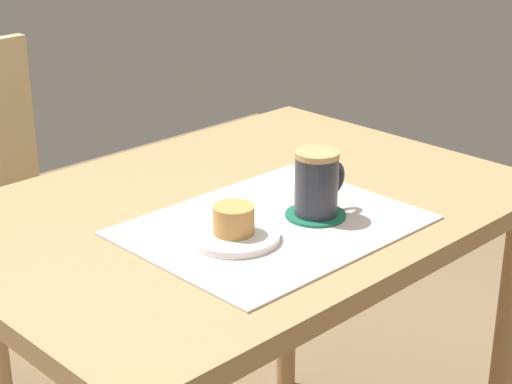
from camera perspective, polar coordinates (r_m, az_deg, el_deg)
dining_table at (r=1.55m, az=-1.13°, el=-4.02°), size 1.02×0.72×0.76m
placemat at (r=1.41m, az=1.13°, el=-2.24°), size 0.46×0.36×0.00m
pastry_plate at (r=1.36m, az=-1.49°, el=-2.97°), size 0.15×0.15×0.01m
pastry at (r=1.34m, az=-1.50°, el=-1.84°), size 0.07×0.07×0.05m
coffee_coaster at (r=1.45m, az=3.99°, el=-1.53°), size 0.10×0.10×0.00m
coffee_mug at (r=1.43m, az=4.12°, el=0.64°), size 0.11×0.07×0.11m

